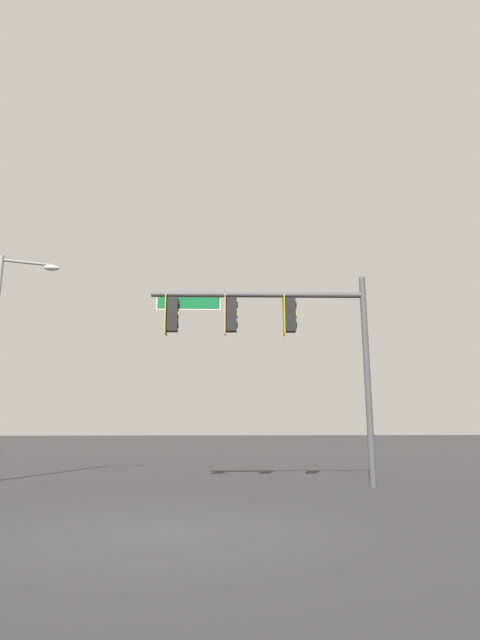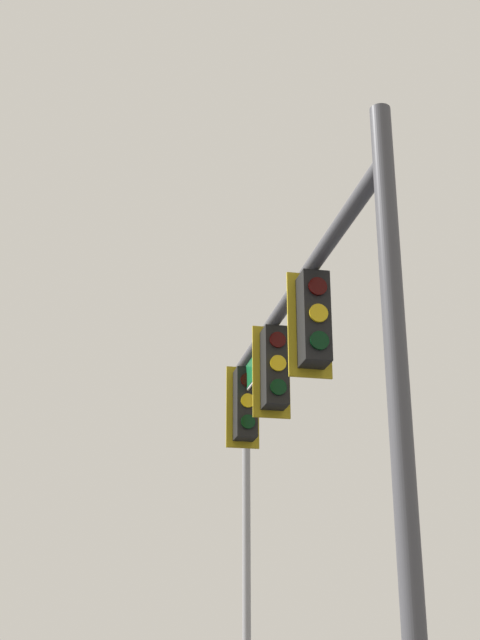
{
  "view_description": "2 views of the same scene",
  "coord_description": "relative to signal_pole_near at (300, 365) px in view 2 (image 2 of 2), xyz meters",
  "views": [
    {
      "loc": [
        0.58,
        8.89,
        1.64
      ],
      "look_at": [
        -2.48,
        -5.75,
        4.98
      ],
      "focal_mm": 28.0,
      "sensor_mm": 36.0,
      "label": 1
    },
    {
      "loc": [
        -12.73,
        -1.55,
        1.62
      ],
      "look_at": [
        -1.95,
        -6.02,
        6.04
      ],
      "focal_mm": 50.0,
      "sensor_mm": 36.0,
      "label": 2
    }
  ],
  "objects": [
    {
      "name": "signal_pole_near",
      "position": [
        0.0,
        0.0,
        0.0
      ],
      "size": [
        6.85,
        1.53,
        6.55
      ],
      "color": "#47474C",
      "rests_on": "ground_plane"
    },
    {
      "name": "street_lamp",
      "position": [
        8.75,
        -3.12,
        -0.48
      ],
      "size": [
        2.02,
        0.5,
        7.71
      ],
      "color": "gray",
      "rests_on": "ground_plane"
    }
  ]
}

